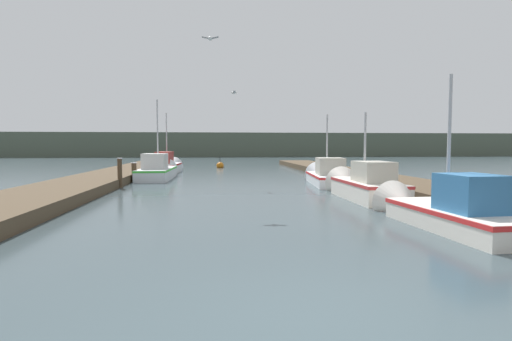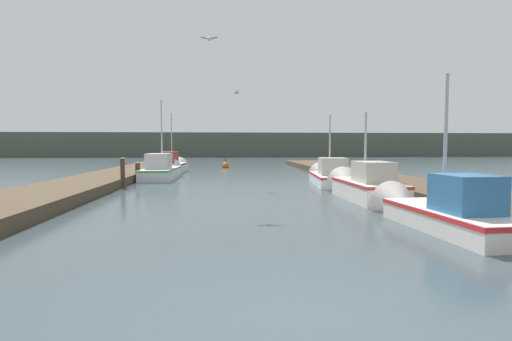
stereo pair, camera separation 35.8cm
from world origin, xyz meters
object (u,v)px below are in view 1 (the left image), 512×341
object	(u,v)px
fishing_boat_0	(440,209)
seagull_1	(210,38)
fishing_boat_1	(362,185)
seagull_lead	(234,93)
mooring_piling_0	(120,173)
mooring_piling_1	(134,172)
mooring_piling_2	(333,168)
fishing_boat_2	(326,175)
fishing_boat_4	(167,166)
fishing_boat_3	(159,170)
channel_buoy	(220,166)

from	to	relation	value
fishing_boat_0	seagull_1	size ratio (longest dim) A/B	8.77
fishing_boat_1	seagull_lead	size ratio (longest dim) A/B	8.86
mooring_piling_0	mooring_piling_1	xyz separation A→B (m)	(0.09, 2.75, -0.16)
mooring_piling_0	mooring_piling_2	bearing A→B (deg)	19.06
fishing_boat_2	seagull_1	world-z (taller)	seagull_1
fishing_boat_0	fishing_boat_4	distance (m)	21.03
fishing_boat_0	fishing_boat_3	xyz separation A→B (m)	(-8.61, 14.65, 0.08)
mooring_piling_1	mooring_piling_0	bearing A→B (deg)	-91.92
fishing_boat_2	fishing_boat_3	size ratio (longest dim) A/B	0.91
fishing_boat_1	channel_buoy	size ratio (longest dim) A/B	4.34
fishing_boat_1	mooring_piling_0	xyz separation A→B (m)	(-9.63, 4.39, 0.22)
mooring_piling_2	fishing_boat_0	bearing A→B (deg)	-96.15
fishing_boat_2	seagull_lead	xyz separation A→B (m)	(-4.63, -0.43, 4.02)
fishing_boat_1	mooring_piling_0	distance (m)	10.58
seagull_lead	mooring_piling_1	bearing A→B (deg)	-109.39
mooring_piling_1	fishing_boat_0	bearing A→B (deg)	-52.12
seagull_lead	seagull_1	distance (m)	5.99
fishing_boat_0	channel_buoy	bearing A→B (deg)	97.61
fishing_boat_0	seagull_1	xyz separation A→B (m)	(-5.50, 4.37, 5.02)
fishing_boat_3	seagull_1	size ratio (longest dim) A/B	10.90
mooring_piling_0	channel_buoy	world-z (taller)	mooring_piling_0
mooring_piling_1	seagull_1	bearing A→B (deg)	-62.87
fishing_boat_2	fishing_boat_3	distance (m)	9.70
fishing_boat_3	seagull_lead	world-z (taller)	fishing_boat_3
fishing_boat_4	mooring_piling_0	xyz separation A→B (m)	(-1.00, -9.66, 0.20)
mooring_piling_2	seagull_1	bearing A→B (deg)	-127.72
fishing_boat_0	fishing_boat_1	size ratio (longest dim) A/B	1.00
fishing_boat_2	fishing_boat_3	xyz separation A→B (m)	(-8.82, 4.04, 0.07)
fishing_boat_2	mooring_piling_1	xyz separation A→B (m)	(-9.75, 1.65, 0.12)
fishing_boat_0	seagull_lead	bearing A→B (deg)	110.13
fishing_boat_4	mooring_piling_2	size ratio (longest dim) A/B	4.61
mooring_piling_0	mooring_piling_1	distance (m)	2.75
fishing_boat_0	fishing_boat_1	xyz separation A→B (m)	(0.00, 5.13, 0.07)
fishing_boat_4	seagull_lead	xyz separation A→B (m)	(4.21, -9.00, 3.94)
mooring_piling_2	channel_buoy	size ratio (longest dim) A/B	1.09
fishing_boat_0	fishing_boat_3	size ratio (longest dim) A/B	0.80
mooring_piling_2	mooring_piling_1	bearing A→B (deg)	-174.39
fishing_boat_4	channel_buoy	size ratio (longest dim) A/B	5.01
seagull_1	fishing_boat_0	bearing A→B (deg)	-32.63
fishing_boat_1	seagull_1	size ratio (longest dim) A/B	8.79
fishing_boat_2	mooring_piling_1	size ratio (longest dim) A/B	5.30
fishing_boat_4	fishing_boat_2	bearing A→B (deg)	-40.66
fishing_boat_1	seagull_lead	distance (m)	7.79
mooring_piling_0	channel_buoy	bearing A→B (deg)	73.26
mooring_piling_0	seagull_1	distance (m)	8.11
mooring_piling_1	channel_buoy	bearing A→B (deg)	70.35
fishing_boat_1	seagull_1	world-z (taller)	seagull_1
mooring_piling_0	mooring_piling_2	distance (m)	11.71
fishing_boat_3	seagull_1	distance (m)	11.82
fishing_boat_3	mooring_piling_2	world-z (taller)	fishing_boat_3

